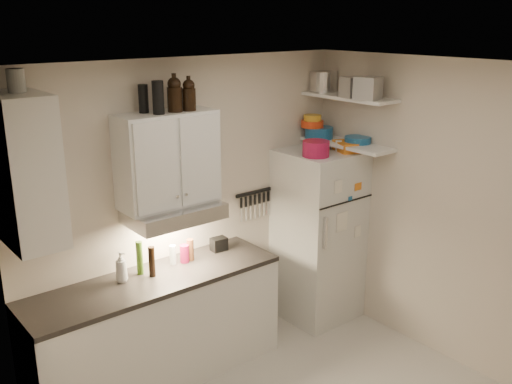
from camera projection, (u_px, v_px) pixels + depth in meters
ceiling at (317, 67)px, 3.47m from camera, size 3.20×3.00×0.02m
back_wall at (190, 209)px, 4.98m from camera, size 3.20×0.02×2.60m
left_wall at (83, 347)px, 2.89m from camera, size 0.02×3.00×2.60m
right_wall at (447, 215)px, 4.83m from camera, size 0.02×3.00×2.60m
base_cabinet at (157, 331)px, 4.67m from camera, size 2.10×0.60×0.88m
countertop at (154, 280)px, 4.53m from camera, size 2.10×0.62×0.04m
upper_cabinet at (168, 159)px, 4.51m from camera, size 0.80×0.33×0.75m
side_cabinet at (25, 171)px, 3.69m from camera, size 0.33×0.55×1.00m
range_hood at (174, 213)px, 4.59m from camera, size 0.76×0.46×0.12m
fridge at (318, 235)px, 5.60m from camera, size 0.70×0.68×1.70m
shelf_hi at (349, 97)px, 5.23m from camera, size 0.30×0.95×0.03m
shelf_lo at (347, 144)px, 5.36m from camera, size 0.30×0.95×0.03m
knife_strip at (254, 192)px, 5.37m from camera, size 0.42×0.02×0.03m
dutch_oven at (316, 149)px, 5.12m from camera, size 0.29×0.29×0.14m
book_stack at (349, 146)px, 5.33m from camera, size 0.30×0.33×0.09m
spice_jar at (338, 146)px, 5.34m from camera, size 0.08×0.08×0.10m
stock_pot at (323, 81)px, 5.48m from camera, size 0.33×0.33×0.19m
tin_a at (352, 87)px, 5.07m from camera, size 0.21×0.19×0.18m
tin_b at (368, 88)px, 4.94m from camera, size 0.24×0.24×0.20m
bowl_teal at (319, 133)px, 5.53m from camera, size 0.27×0.27×0.11m
bowl_orange at (312, 124)px, 5.50m from camera, size 0.22×0.22×0.07m
bowl_yellow at (312, 118)px, 5.48m from camera, size 0.17×0.17×0.05m
plates at (358, 140)px, 5.32m from camera, size 0.27×0.27×0.06m
growler_a at (175, 94)px, 4.37m from camera, size 0.15×0.15×0.27m
growler_b at (189, 95)px, 4.43m from camera, size 0.11×0.11×0.25m
thermos_a at (158, 98)px, 4.26m from camera, size 0.09×0.09×0.25m
thermos_b at (143, 99)px, 4.33m from camera, size 0.10×0.10×0.22m
side_jar at (16, 80)px, 3.55m from camera, size 0.13×0.13×0.15m
soap_bottle at (121, 265)px, 4.42m from camera, size 0.14×0.14×0.27m
pepper_mill at (190, 250)px, 4.83m from camera, size 0.07×0.07×0.19m
oil_bottle at (140, 258)px, 4.56m from camera, size 0.07×0.07×0.28m
vinegar_bottle at (152, 262)px, 4.52m from camera, size 0.06×0.06×0.25m
clear_bottle at (173, 255)px, 4.76m from camera, size 0.06×0.06×0.17m
red_jar at (184, 254)px, 4.79m from camera, size 0.10×0.10×0.15m
caddy at (219, 244)px, 5.04m from camera, size 0.14×0.11×0.12m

